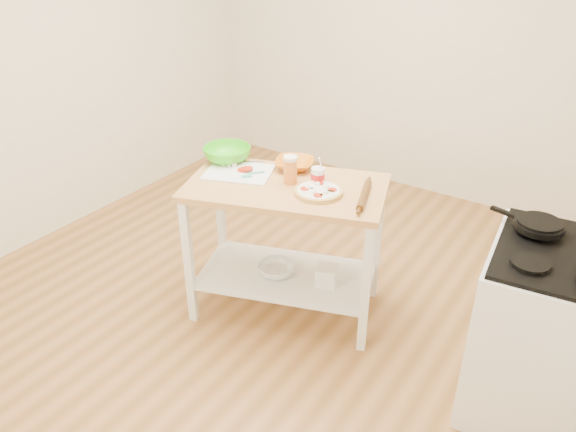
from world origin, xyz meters
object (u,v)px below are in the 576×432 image
(knife, at_px, (236,163))
(pizza, at_px, (319,191))
(prep_island, at_px, (286,222))
(green_bowl, at_px, (227,154))
(beer_pint, at_px, (290,170))
(gas_stove, at_px, (545,332))
(orange_bowl, at_px, (295,164))
(shelf_glass_bowl, at_px, (276,269))
(cutting_board, at_px, (239,172))
(skillet, at_px, (538,225))
(shelf_bin, at_px, (327,275))
(rolling_pin, at_px, (364,195))
(yogurt_tub, at_px, (318,176))
(spatula, at_px, (252,174))

(knife, bearing_deg, pizza, -43.01)
(prep_island, distance_m, green_bowl, 0.60)
(knife, xyz_separation_m, beer_pint, (0.43, -0.03, 0.07))
(gas_stove, bearing_deg, orange_bowl, 167.61)
(knife, xyz_separation_m, shelf_glass_bowl, (0.37, -0.10, -0.62))
(cutting_board, height_order, knife, cutting_board)
(skillet, xyz_separation_m, cutting_board, (-1.71, -0.19, -0.07))
(shelf_bin, bearing_deg, beer_pint, -176.70)
(pizza, relative_size, beer_pint, 1.65)
(cutting_board, bearing_deg, prep_island, -17.67)
(shelf_bin, bearing_deg, rolling_pin, 13.08)
(skillet, relative_size, yogurt_tub, 2.11)
(prep_island, height_order, pizza, pizza)
(prep_island, bearing_deg, cutting_board, -176.78)
(prep_island, distance_m, pizza, 0.35)
(rolling_pin, xyz_separation_m, shelf_bin, (-0.19, -0.04, -0.60))
(skillet, distance_m, knife, 1.80)
(cutting_board, relative_size, orange_bowl, 2.00)
(gas_stove, xyz_separation_m, orange_bowl, (-1.62, 0.19, 0.46))
(gas_stove, relative_size, green_bowl, 3.64)
(prep_island, xyz_separation_m, cutting_board, (-0.34, -0.02, 0.26))
(rolling_pin, height_order, shelf_glass_bowl, rolling_pin)
(green_bowl, relative_size, beer_pint, 1.82)
(spatula, relative_size, beer_pint, 0.88)
(prep_island, distance_m, cutting_board, 0.43)
(gas_stove, height_order, beer_pint, gas_stove)
(gas_stove, height_order, green_bowl, gas_stove)
(spatula, relative_size, knife, 0.68)
(pizza, xyz_separation_m, rolling_pin, (0.24, 0.09, 0.00))
(beer_pint, bearing_deg, shelf_glass_bowl, -127.46)
(pizza, distance_m, knife, 0.65)
(orange_bowl, bearing_deg, skillet, -2.04)
(knife, xyz_separation_m, shelf_bin, (0.69, -0.01, -0.60))
(shelf_glass_bowl, bearing_deg, orange_bowl, 97.72)
(spatula, xyz_separation_m, shelf_bin, (0.50, 0.07, -0.59))
(yogurt_tub, distance_m, shelf_glass_bowl, 0.70)
(gas_stove, bearing_deg, shelf_bin, 173.56)
(prep_island, relative_size, gas_stove, 1.19)
(orange_bowl, bearing_deg, shelf_bin, -25.96)
(pizza, bearing_deg, prep_island, -178.42)
(spatula, bearing_deg, shelf_glass_bowl, -57.37)
(beer_pint, height_order, shelf_glass_bowl, beer_pint)
(beer_pint, relative_size, shelf_bin, 1.36)
(knife, bearing_deg, skillet, -34.29)
(rolling_pin, bearing_deg, pizza, -159.11)
(spatula, bearing_deg, pizza, -49.06)
(cutting_board, distance_m, green_bowl, 0.21)
(orange_bowl, xyz_separation_m, yogurt_tub, (0.23, -0.11, 0.02))
(yogurt_tub, bearing_deg, orange_bowl, 155.47)
(skillet, relative_size, green_bowl, 1.22)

